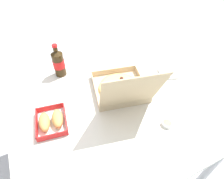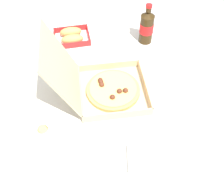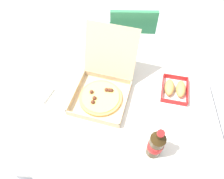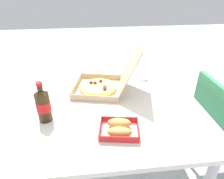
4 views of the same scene
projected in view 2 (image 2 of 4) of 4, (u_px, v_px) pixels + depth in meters
ground_plane at (99, 158)px, 1.81m from camera, size 10.00×10.00×0.00m
dining_table at (94, 97)px, 1.32m from camera, size 1.18×1.04×0.72m
pizza_box_open at (104, 86)px, 1.20m from camera, size 0.39×0.48×0.33m
bread_side_box at (72, 36)px, 1.47m from camera, size 0.18×0.21×0.06m
cola_bottle at (147, 27)px, 1.41m from camera, size 0.07×0.07×0.22m
paper_menu at (71, 174)px, 0.98m from camera, size 0.23×0.18×0.00m
napkin_pile at (142, 159)px, 1.01m from camera, size 0.14×0.14×0.02m
dipping_sauce_cup at (43, 130)px, 1.09m from camera, size 0.06×0.06×0.02m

